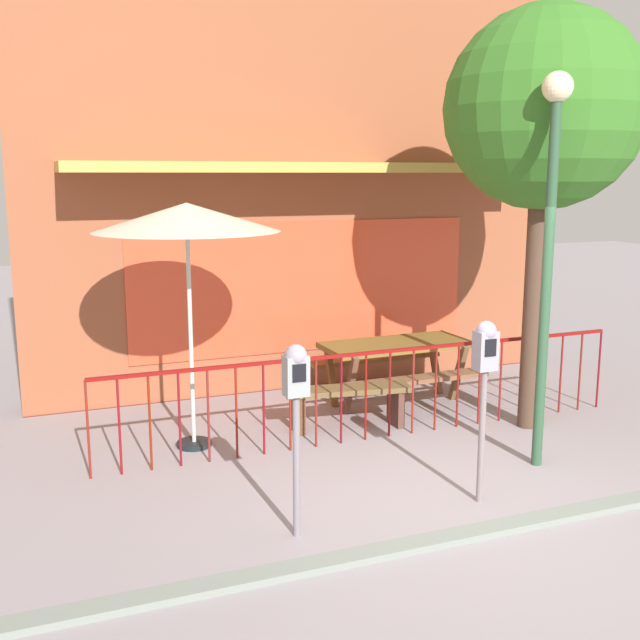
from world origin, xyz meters
TOP-DOWN VIEW (x-y plane):
  - ground at (0.00, 0.00)m, footprint 40.00×40.00m
  - pub_storefront at (0.00, 4.21)m, footprint 7.07×1.38m
  - patio_fence_front at (-0.00, 1.81)m, footprint 5.96×0.04m
  - picnic_table_left at (0.76, 2.89)m, footprint 1.82×1.39m
  - patio_umbrella at (-1.88, 2.30)m, footprint 1.85×1.85m
  - patio_bench at (-0.17, 2.21)m, footprint 1.43×0.56m
  - parking_meter_near at (0.12, 0.04)m, footprint 0.18×0.17m
  - parking_meter_far at (-1.57, 0.03)m, footprint 0.18×0.17m
  - street_tree at (1.75, 1.53)m, footprint 2.10×2.10m
  - street_lamp at (1.12, 0.56)m, footprint 0.28×0.28m
  - curb_edge at (0.00, -0.50)m, footprint 9.90×0.20m

SIDE VIEW (x-z plane):
  - ground at x=0.00m, z-range 0.00..0.00m
  - curb_edge at x=0.00m, z-range -0.06..0.06m
  - patio_bench at x=-0.17m, z-range 0.11..0.59m
  - picnic_table_left at x=0.76m, z-range 0.21..1.01m
  - patio_fence_front at x=0.00m, z-range 0.18..1.14m
  - parking_meter_far at x=-1.57m, z-range 0.42..1.96m
  - parking_meter_near at x=0.12m, z-range 0.43..2.03m
  - patio_umbrella at x=-1.88m, z-range 1.10..3.61m
  - street_lamp at x=1.12m, z-range 0.59..4.28m
  - pub_storefront at x=0.00m, z-range -0.02..5.65m
  - street_tree at x=1.75m, z-range 1.17..5.69m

